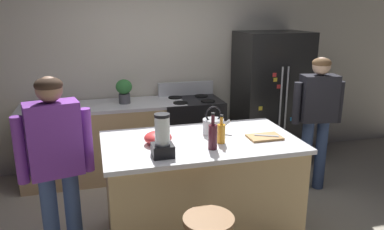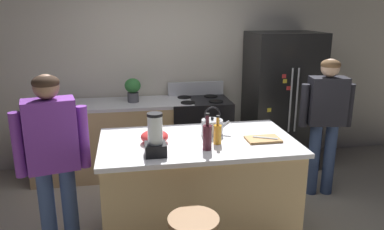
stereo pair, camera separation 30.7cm
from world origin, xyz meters
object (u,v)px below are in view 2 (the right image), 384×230
object	(u,v)px
stove_range	(200,134)
person_by_sink_right	(326,115)
refrigerator	(281,101)
bottle_wine	(207,136)
cutting_board	(263,139)
kitchen_island	(198,188)
tea_kettle	(212,126)
person_by_island_left	(53,152)
blender_appliance	(155,138)
chef_knife	(265,138)
bottle_soda	(218,134)
mixing_bowl	(155,137)
potted_plant	(133,88)

from	to	relation	value
stove_range	person_by_sink_right	xyz separation A→B (m)	(1.24, -0.95, 0.47)
refrigerator	stove_range	bearing A→B (deg)	178.74
bottle_wine	cutting_board	bearing A→B (deg)	14.35
kitchen_island	tea_kettle	bearing A→B (deg)	40.05
person_by_island_left	blender_appliance	xyz separation A→B (m)	(0.82, -0.18, 0.13)
person_by_island_left	refrigerator	bearing A→B (deg)	31.28
blender_appliance	chef_knife	size ratio (longest dim) A/B	1.59
refrigerator	cutting_board	size ratio (longest dim) A/B	6.01
cutting_board	refrigerator	bearing A→B (deg)	62.02
blender_appliance	cutting_board	size ratio (longest dim) A/B	1.17
bottle_soda	mixing_bowl	bearing A→B (deg)	166.75
refrigerator	cutting_board	xyz separation A→B (m)	(-0.85, -1.61, 0.06)
tea_kettle	cutting_board	size ratio (longest dim) A/B	0.92
potted_plant	mixing_bowl	size ratio (longest dim) A/B	1.24
bottle_soda	blender_appliance	bearing A→B (deg)	-162.79
bottle_wine	chef_knife	size ratio (longest dim) A/B	1.44
potted_plant	bottle_wine	xyz separation A→B (m)	(0.57, -1.80, -0.06)
stove_range	person_by_sink_right	distance (m)	1.63
refrigerator	chef_knife	distance (m)	1.81
chef_knife	person_by_sink_right	bearing A→B (deg)	61.91
bottle_wine	cutting_board	distance (m)	0.57
chef_knife	refrigerator	bearing A→B (deg)	89.11
stove_range	cutting_board	bearing A→B (deg)	-80.98
person_by_island_left	bottle_soda	world-z (taller)	person_by_island_left
blender_appliance	bottle_wine	xyz separation A→B (m)	(0.43, 0.05, -0.03)
stove_range	bottle_soda	world-z (taller)	bottle_soda
blender_appliance	chef_knife	world-z (taller)	blender_appliance
bottle_wine	tea_kettle	world-z (taller)	bottle_wine
kitchen_island	blender_appliance	size ratio (longest dim) A/B	4.98
stove_range	refrigerator	bearing A→B (deg)	-1.26
stove_range	bottle_wine	size ratio (longest dim) A/B	3.59
refrigerator	bottle_wine	size ratio (longest dim) A/B	5.71
bottle_wine	bottle_soda	bearing A→B (deg)	46.15
person_by_island_left	bottle_wine	size ratio (longest dim) A/B	5.09
refrigerator	stove_range	world-z (taller)	refrigerator
potted_plant	bottle_soda	world-z (taller)	potted_plant
potted_plant	mixing_bowl	bearing A→B (deg)	-84.52
refrigerator	person_by_sink_right	xyz separation A→B (m)	(0.13, -0.92, 0.05)
stove_range	mixing_bowl	xyz separation A→B (m)	(-0.70, -1.52, 0.52)
person_by_island_left	person_by_sink_right	size ratio (longest dim) A/B	1.02
bottle_soda	mixing_bowl	xyz separation A→B (m)	(-0.54, 0.13, -0.04)
kitchen_island	stove_range	bearing A→B (deg)	78.29
stove_range	tea_kettle	xyz separation A→B (m)	(-0.15, -1.39, 0.54)
kitchen_island	refrigerator	bearing A→B (deg)	46.39
kitchen_island	chef_knife	distance (m)	0.78
blender_appliance	bottle_soda	world-z (taller)	blender_appliance
refrigerator	kitchen_island	bearing A→B (deg)	-133.61
bottle_wine	person_by_island_left	bearing A→B (deg)	173.91
person_by_sink_right	bottle_soda	distance (m)	1.58
refrigerator	stove_range	size ratio (longest dim) A/B	1.59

